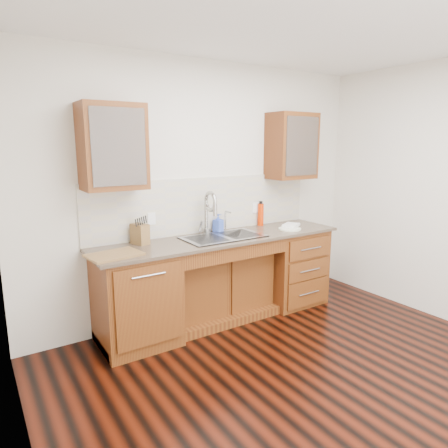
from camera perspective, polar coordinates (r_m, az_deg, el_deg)
ground at (r=3.48m, az=13.68°, el=-22.14°), size 4.00×3.50×0.10m
ceiling at (r=3.05m, az=16.46°, el=28.10°), size 4.00×3.50×0.10m
wall_back at (r=4.35m, az=-2.87°, el=4.75°), size 4.00×0.10×2.70m
wall_left at (r=2.01m, az=-28.59°, el=-4.51°), size 0.10×3.50×2.70m
base_cabinet_left at (r=3.86m, az=-12.45°, el=-10.34°), size 0.70×0.62×0.88m
base_cabinet_center at (r=4.36m, az=-0.94°, el=-8.77°), size 1.20×0.44×0.70m
base_cabinet_right at (r=4.81m, az=9.32°, el=-5.84°), size 0.70×0.62×0.88m
countertop at (r=4.12m, az=-0.19°, el=-2.06°), size 2.70×0.65×0.03m
backsplash at (r=4.32m, az=-2.45°, el=2.76°), size 2.70×0.02×0.59m
sink at (r=4.12m, az=-0.08°, el=-3.04°), size 0.84×0.46×0.19m
faucet at (r=4.22m, az=-2.57°, el=1.24°), size 0.04×0.04×0.40m
filter_tap at (r=4.37m, az=0.20°, el=0.54°), size 0.02×0.02×0.24m
upper_cabinet_left at (r=3.70m, az=-15.63°, el=10.55°), size 0.55×0.34×0.75m
upper_cabinet_right at (r=4.77m, az=9.63°, el=10.90°), size 0.55×0.34×0.75m
outlet_left at (r=4.04m, az=-10.31°, el=0.75°), size 0.08×0.01×0.12m
outlet_right at (r=4.68m, az=4.51°, el=2.36°), size 0.08×0.01×0.12m
soap_bottle at (r=4.34m, az=-0.84°, el=0.17°), size 0.11×0.11×0.20m
water_bottle at (r=4.69m, az=5.26°, el=1.35°), size 0.07×0.07×0.26m
plate at (r=4.53m, az=9.37°, el=-0.68°), size 0.29×0.29×0.01m
dish_towel at (r=4.60m, az=9.56°, el=-0.19°), size 0.25×0.23×0.03m
knife_block at (r=3.89m, az=-11.92°, el=-1.40°), size 0.15×0.20×0.19m
cutting_board at (r=3.55m, az=-15.41°, el=-4.27°), size 0.48×0.37×0.02m
cup_left_a at (r=3.66m, az=-17.71°, el=9.54°), size 0.11×0.11×0.09m
cup_left_b at (r=3.71m, az=-14.87°, el=9.71°), size 0.11×0.11×0.09m
cup_right_a at (r=4.73m, az=9.08°, el=10.36°), size 0.16×0.16×0.11m
cup_right_b at (r=4.82m, az=10.22°, el=10.29°), size 0.14×0.14×0.10m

